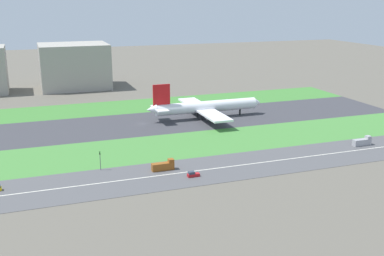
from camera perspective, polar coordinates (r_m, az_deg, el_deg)
The scene contains 13 objects.
ground_plane at distance 239.70m, azimuth -6.16°, elevation 0.52°, with size 800.00×800.00×0.00m, color #5B564C.
runway at distance 239.68m, azimuth -6.16°, elevation 0.53°, with size 280.00×46.00×0.10m, color #38383D.
grass_median_north at distance 278.59m, azimuth -8.16°, elevation 2.59°, with size 280.00×36.00×0.10m, color #3D7A33.
grass_median_south at distance 201.61m, azimuth -3.40°, elevation -2.32°, with size 280.00×36.00×0.10m, color #427F38.
highway at distance 172.84m, azimuth -0.39°, elevation -5.40°, with size 280.00×28.00×0.10m, color #4C4C4F.
highway_centerline at distance 172.82m, azimuth -0.39°, elevation -5.38°, with size 266.00×0.50×0.01m, color silver.
airliner at distance 247.98m, azimuth 1.46°, elevation 2.60°, with size 65.00×56.00×19.70m.
car_5 at distance 168.06m, azimuth 0.11°, elevation -5.70°, with size 4.40×1.80×2.00m.
truck_1 at distance 174.39m, azimuth -3.51°, elevation -4.66°, with size 8.40×2.50×4.00m.
truck_2 at distance 215.97m, azimuth 20.13°, elevation -1.60°, with size 8.40×2.50×4.00m.
traffic_light at distance 176.60m, azimuth -11.18°, elevation -3.77°, with size 0.36×0.50×7.20m.
hangar_building at distance 344.04m, azimuth -14.21°, elevation 7.37°, with size 47.06×38.68×31.21m, color #9E998E.
fuel_tank_west at distance 389.08m, azimuth -15.40°, elevation 7.16°, with size 16.97×16.97×17.35m, color silver.
Camera 1 is at (-53.15, -225.38, 61.92)m, focal length 43.56 mm.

